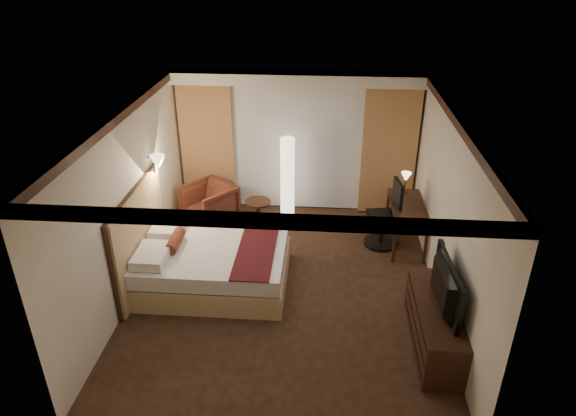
# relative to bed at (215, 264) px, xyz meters

# --- Properties ---
(floor) EXTENTS (4.50, 5.50, 0.01)m
(floor) POSITION_rel_bed_xyz_m (1.10, -0.04, -0.32)
(floor) COLOR black
(floor) RESTS_ON ground
(ceiling) EXTENTS (4.50, 5.50, 0.01)m
(ceiling) POSITION_rel_bed_xyz_m (1.10, -0.04, 2.38)
(ceiling) COLOR white
(ceiling) RESTS_ON back_wall
(back_wall) EXTENTS (4.50, 0.02, 2.70)m
(back_wall) POSITION_rel_bed_xyz_m (1.10, 2.71, 1.03)
(back_wall) COLOR beige
(back_wall) RESTS_ON floor
(left_wall) EXTENTS (0.02, 5.50, 2.70)m
(left_wall) POSITION_rel_bed_xyz_m (-1.15, -0.04, 1.03)
(left_wall) COLOR beige
(left_wall) RESTS_ON floor
(right_wall) EXTENTS (0.02, 5.50, 2.70)m
(right_wall) POSITION_rel_bed_xyz_m (3.35, -0.04, 1.03)
(right_wall) COLOR beige
(right_wall) RESTS_ON floor
(crown_molding) EXTENTS (4.50, 5.50, 0.12)m
(crown_molding) POSITION_rel_bed_xyz_m (1.10, -0.04, 2.32)
(crown_molding) COLOR black
(crown_molding) RESTS_ON ceiling
(soffit) EXTENTS (4.50, 0.50, 0.20)m
(soffit) POSITION_rel_bed_xyz_m (1.10, 2.46, 2.28)
(soffit) COLOR white
(soffit) RESTS_ON ceiling
(curtain_sheer) EXTENTS (2.48, 0.04, 2.45)m
(curtain_sheer) POSITION_rel_bed_xyz_m (1.10, 2.63, 0.93)
(curtain_sheer) COLOR silver
(curtain_sheer) RESTS_ON back_wall
(curtain_left_drape) EXTENTS (1.00, 0.14, 2.45)m
(curtain_left_drape) POSITION_rel_bed_xyz_m (-0.60, 2.57, 0.93)
(curtain_left_drape) COLOR #AF8250
(curtain_left_drape) RESTS_ON back_wall
(curtain_right_drape) EXTENTS (1.00, 0.14, 2.45)m
(curtain_right_drape) POSITION_rel_bed_xyz_m (2.80, 2.57, 0.93)
(curtain_right_drape) COLOR #AF8250
(curtain_right_drape) RESTS_ON back_wall
(wall_sconce) EXTENTS (0.24, 0.24, 0.24)m
(wall_sconce) POSITION_rel_bed_xyz_m (-0.99, 0.85, 1.30)
(wall_sconce) COLOR white
(wall_sconce) RESTS_ON left_wall
(bed) EXTENTS (2.19, 1.71, 0.64)m
(bed) POSITION_rel_bed_xyz_m (0.00, 0.00, 0.00)
(bed) COLOR white
(bed) RESTS_ON floor
(headboard) EXTENTS (0.12, 2.01, 1.50)m
(headboard) POSITION_rel_bed_xyz_m (-1.10, -0.00, 0.43)
(headboard) COLOR tan
(headboard) RESTS_ON floor
(armchair) EXTENTS (1.13, 1.12, 0.85)m
(armchair) POSITION_rel_bed_xyz_m (-0.48, 1.85, 0.11)
(armchair) COLOR #502118
(armchair) RESTS_ON floor
(side_table) EXTENTS (0.47, 0.47, 0.52)m
(side_table) POSITION_rel_bed_xyz_m (0.44, 1.80, -0.06)
(side_table) COLOR black
(side_table) RESTS_ON floor
(floor_lamp) EXTENTS (0.34, 0.34, 1.63)m
(floor_lamp) POSITION_rel_bed_xyz_m (0.95, 2.12, 0.50)
(floor_lamp) COLOR white
(floor_lamp) RESTS_ON floor
(desk) EXTENTS (0.55, 1.31, 0.75)m
(desk) POSITION_rel_bed_xyz_m (3.05, 1.38, 0.05)
(desk) COLOR black
(desk) RESTS_ON floor
(desk_lamp) EXTENTS (0.18, 0.18, 0.34)m
(desk_lamp) POSITION_rel_bed_xyz_m (3.05, 1.88, 0.60)
(desk_lamp) COLOR #FFD899
(desk_lamp) RESTS_ON desk
(office_chair) EXTENTS (0.66, 0.66, 1.20)m
(office_chair) POSITION_rel_bed_xyz_m (2.64, 1.33, 0.28)
(office_chair) COLOR black
(office_chair) RESTS_ON floor
(dresser) EXTENTS (0.50, 1.66, 0.64)m
(dresser) POSITION_rel_bed_xyz_m (3.10, -1.17, 0.00)
(dresser) COLOR black
(dresser) RESTS_ON floor
(television) EXTENTS (0.72, 1.19, 0.15)m
(television) POSITION_rel_bed_xyz_m (3.07, -1.17, 0.66)
(television) COLOR black
(television) RESTS_ON dresser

